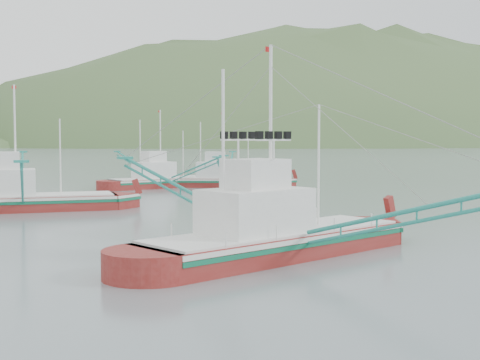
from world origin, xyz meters
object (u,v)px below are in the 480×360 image
object	(u,v)px
main_boat	(276,211)
bg_boat_right	(225,171)
bg_boat_far	(163,172)
bg_boat_left	(20,192)

from	to	relation	value
main_boat	bg_boat_right	world-z (taller)	main_boat
bg_boat_right	bg_boat_far	world-z (taller)	bg_boat_far
main_boat	bg_boat_right	bearing A→B (deg)	52.08
bg_boat_right	bg_boat_far	xyz separation A→B (m)	(-6.94, 1.77, -0.06)
main_boat	bg_boat_left	xyz separation A→B (m)	(-11.06, 25.35, -0.77)
bg_boat_left	bg_boat_far	xyz separation A→B (m)	(16.19, 19.87, 0.36)
bg_boat_left	bg_boat_far	bearing A→B (deg)	52.83
main_boat	bg_boat_far	size ratio (longest dim) A/B	1.13
main_boat	bg_boat_left	bearing A→B (deg)	91.17
bg_boat_right	bg_boat_left	distance (m)	29.37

